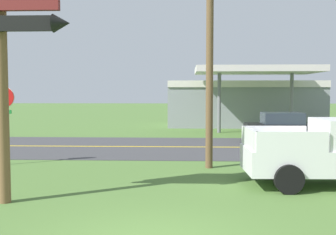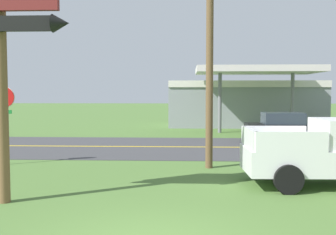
{
  "view_description": "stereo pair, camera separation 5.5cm",
  "coord_description": "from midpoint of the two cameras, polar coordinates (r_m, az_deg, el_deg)",
  "views": [
    {
      "loc": [
        0.63,
        -6.79,
        2.74
      ],
      "look_at": [
        0.0,
        8.0,
        1.8
      ],
      "focal_mm": 42.89,
      "sensor_mm": 36.0,
      "label": 1
    },
    {
      "loc": [
        0.69,
        -6.79,
        2.74
      ],
      "look_at": [
        0.0,
        8.0,
        1.8
      ],
      "focal_mm": 42.89,
      "sensor_mm": 36.0,
      "label": 2
    }
  ],
  "objects": [
    {
      "name": "gas_station",
      "position": [
        33.03,
        10.57,
        2.19
      ],
      "size": [
        12.0,
        11.5,
        4.4
      ],
      "color": "gray",
      "rests_on": "ground"
    },
    {
      "name": "stop_sign",
      "position": [
        16.22,
        -22.34,
        0.84
      ],
      "size": [
        0.8,
        0.08,
        2.95
      ],
      "color": "slate",
      "rests_on": "ground"
    },
    {
      "name": "road_centre_line",
      "position": [
        19.99,
        0.53,
        -4.18
      ],
      "size": [
        126.0,
        0.2,
        0.01
      ],
      "primitive_type": "cube",
      "color": "gold",
      "rests_on": "road_asphalt"
    },
    {
      "name": "utility_pole",
      "position": [
        14.63,
        5.86,
        12.83
      ],
      "size": [
        2.1,
        0.26,
        9.5
      ],
      "color": "brown",
      "rests_on": "ground"
    },
    {
      "name": "road_asphalt",
      "position": [
        19.99,
        0.53,
        -4.21
      ],
      "size": [
        140.0,
        8.0,
        0.02
      ],
      "primitive_type": "cube",
      "color": "#3D3D3F",
      "rests_on": "ground"
    },
    {
      "name": "car_black_near_lane",
      "position": [
        22.51,
        16.09,
        -1.37
      ],
      "size": [
        4.2,
        2.0,
        1.64
      ],
      "color": "black",
      "rests_on": "ground"
    },
    {
      "name": "motel_sign",
      "position": [
        10.67,
        -22.82,
        14.29
      ],
      "size": [
        3.25,
        0.54,
        6.8
      ],
      "color": "brown",
      "rests_on": "ground"
    }
  ]
}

